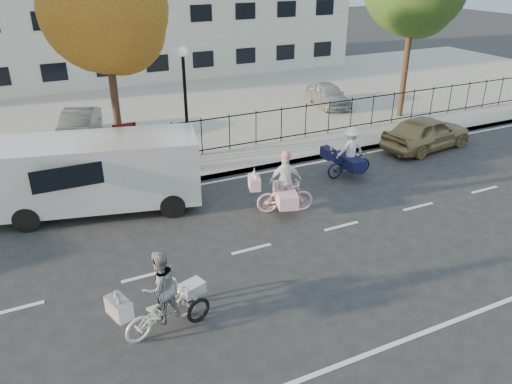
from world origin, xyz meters
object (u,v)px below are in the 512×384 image
zebra_trike (162,300)px  white_van (96,172)px  bull_bike (349,157)px  pedestrian (24,163)px  lamppost (185,85)px  unicorn_bike (284,190)px  lot_car_d (328,95)px  lot_car_c (78,126)px  gold_sedan (427,133)px

zebra_trike → white_van: 6.40m
bull_bike → pedestrian: pedestrian is taller
lamppost → pedestrian: lamppost is taller
lamppost → unicorn_bike: (1.38, -5.21, -2.35)m
zebra_trike → pedestrian: bearing=-3.7°
lot_car_d → pedestrian: bearing=-155.0°
white_van → lot_car_c: (0.35, 6.86, -0.52)m
unicorn_bike → lamppost: bearing=32.6°
gold_sedan → zebra_trike: bearing=107.5°
gold_sedan → lot_car_d: size_ratio=1.19×
gold_sedan → lot_car_d: (-0.29, 7.00, 0.04)m
white_van → pedestrian: bearing=141.6°
zebra_trike → white_van: (-0.23, 6.37, 0.55)m
lamppost → lot_car_c: bearing=128.8°
white_van → gold_sedan: (13.34, -0.20, -0.58)m
white_van → pedestrian: white_van is taller
white_van → gold_sedan: size_ratio=1.68×
bull_bike → gold_sedan: 4.73m
unicorn_bike → pedestrian: size_ratio=1.21×
white_van → bull_bike: bearing=5.9°
white_van → lot_car_d: size_ratio=2.00×
bull_bike → pedestrian: bearing=72.7°
unicorn_bike → bull_bike: (3.51, 1.49, -0.01)m
white_van → pedestrian: (-1.97, 2.53, -0.27)m
lamppost → lot_car_c: 6.03m
unicorn_bike → bull_bike: 3.81m
zebra_trike → lot_car_d: 18.38m
lamppost → bull_bike: (4.88, -3.72, -2.36)m
zebra_trike → bull_bike: zebra_trike is taller
zebra_trike → gold_sedan: (13.11, 6.17, -0.03)m
lamppost → white_van: 4.94m
bull_bike → lot_car_d: size_ratio=0.58×
lamppost → bull_bike: bearing=-37.3°
lot_car_c → bull_bike: bearing=-24.4°
pedestrian → lot_car_c: size_ratio=0.46×
white_van → lot_car_c: size_ratio=1.85×
pedestrian → lot_car_d: size_ratio=0.50×
lot_car_d → unicorn_bike: bearing=-120.5°
bull_bike → gold_sedan: (4.62, 0.99, -0.04)m
lamppost → unicorn_bike: 5.88m
lot_car_c → lot_car_d: (12.69, -0.05, -0.03)m
unicorn_bike → gold_sedan: unicorn_bike is taller
lamppost → lot_car_d: size_ratio=1.23×
gold_sedan → pedestrian: 15.55m
lot_car_c → lot_car_d: 12.70m
lot_car_d → white_van: bearing=-143.4°
zebra_trike → lot_car_d: bearing=-61.8°
lot_car_c → gold_sedan: bearing=-9.0°
unicorn_bike → pedestrian: 8.87m
zebra_trike → white_van: white_van is taller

